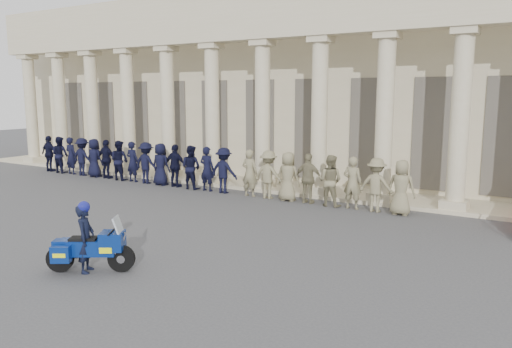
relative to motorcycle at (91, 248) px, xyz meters
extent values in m
plane|color=#424244|center=(-0.33, 2.61, -0.57)|extent=(90.00, 90.00, 0.00)
cube|color=#C3B592|center=(-0.33, 17.61, 3.93)|extent=(40.00, 10.00, 9.00)
cube|color=#C3B592|center=(-0.33, 11.41, -0.50)|extent=(40.00, 2.60, 0.15)
cube|color=#C3B592|center=(-0.33, 10.61, 6.22)|extent=(35.80, 1.00, 1.00)
cube|color=#C3B592|center=(-17.23, 10.61, -0.27)|extent=(0.90, 0.90, 0.30)
cylinder|color=#C3B592|center=(-17.23, 10.61, 2.68)|extent=(0.64, 0.64, 5.60)
cube|color=#C3B592|center=(-17.23, 10.61, 5.60)|extent=(0.85, 0.85, 0.24)
cube|color=#C3B592|center=(-14.63, 10.61, -0.27)|extent=(0.90, 0.90, 0.30)
cylinder|color=#C3B592|center=(-14.63, 10.61, 2.68)|extent=(0.64, 0.64, 5.60)
cube|color=#C3B592|center=(-14.63, 10.61, 5.60)|extent=(0.85, 0.85, 0.24)
cube|color=#C3B592|center=(-12.03, 10.61, -0.27)|extent=(0.90, 0.90, 0.30)
cylinder|color=#C3B592|center=(-12.03, 10.61, 2.68)|extent=(0.64, 0.64, 5.60)
cube|color=#C3B592|center=(-12.03, 10.61, 5.60)|extent=(0.85, 0.85, 0.24)
cube|color=#C3B592|center=(-9.43, 10.61, -0.27)|extent=(0.90, 0.90, 0.30)
cylinder|color=#C3B592|center=(-9.43, 10.61, 2.68)|extent=(0.64, 0.64, 5.60)
cube|color=#C3B592|center=(-9.43, 10.61, 5.60)|extent=(0.85, 0.85, 0.24)
cube|color=#C3B592|center=(-6.83, 10.61, -0.27)|extent=(0.90, 0.90, 0.30)
cylinder|color=#C3B592|center=(-6.83, 10.61, 2.68)|extent=(0.64, 0.64, 5.60)
cube|color=#C3B592|center=(-6.83, 10.61, 5.60)|extent=(0.85, 0.85, 0.24)
cube|color=#C3B592|center=(-4.23, 10.61, -0.27)|extent=(0.90, 0.90, 0.30)
cylinder|color=#C3B592|center=(-4.23, 10.61, 2.68)|extent=(0.64, 0.64, 5.60)
cube|color=#C3B592|center=(-4.23, 10.61, 5.60)|extent=(0.85, 0.85, 0.24)
cube|color=#C3B592|center=(-1.63, 10.61, -0.27)|extent=(0.90, 0.90, 0.30)
cylinder|color=#C3B592|center=(-1.63, 10.61, 2.68)|extent=(0.64, 0.64, 5.60)
cube|color=#C3B592|center=(-1.63, 10.61, 5.60)|extent=(0.85, 0.85, 0.24)
cube|color=#C3B592|center=(0.97, 10.61, -0.27)|extent=(0.90, 0.90, 0.30)
cylinder|color=#C3B592|center=(0.97, 10.61, 2.68)|extent=(0.64, 0.64, 5.60)
cube|color=#C3B592|center=(0.97, 10.61, 5.60)|extent=(0.85, 0.85, 0.24)
cube|color=#C3B592|center=(3.57, 10.61, -0.27)|extent=(0.90, 0.90, 0.30)
cylinder|color=#C3B592|center=(3.57, 10.61, 2.68)|extent=(0.64, 0.64, 5.60)
cube|color=#C3B592|center=(3.57, 10.61, 5.60)|extent=(0.85, 0.85, 0.24)
cube|color=#C3B592|center=(6.17, 10.61, -0.27)|extent=(0.90, 0.90, 0.30)
cylinder|color=#C3B592|center=(6.17, 10.61, 2.68)|extent=(0.64, 0.64, 5.60)
cube|color=#C3B592|center=(6.17, 10.61, 5.60)|extent=(0.85, 0.85, 0.24)
cube|color=black|center=(-15.93, 12.63, 1.98)|extent=(1.30, 0.12, 4.20)
cube|color=black|center=(-13.33, 12.63, 1.98)|extent=(1.30, 0.12, 4.20)
cube|color=black|center=(-10.73, 12.63, 1.98)|extent=(1.30, 0.12, 4.20)
cube|color=black|center=(-8.13, 12.63, 1.98)|extent=(1.30, 0.12, 4.20)
cube|color=black|center=(-5.53, 12.63, 1.98)|extent=(1.30, 0.12, 4.20)
cube|color=black|center=(-2.93, 12.63, 1.98)|extent=(1.30, 0.12, 4.20)
cube|color=black|center=(-0.33, 12.63, 1.98)|extent=(1.30, 0.12, 4.20)
cube|color=black|center=(2.27, 12.63, 1.98)|extent=(1.30, 0.12, 4.20)
cube|color=black|center=(4.87, 12.63, 1.98)|extent=(1.30, 0.12, 4.20)
cube|color=black|center=(7.47, 12.63, 1.98)|extent=(1.30, 0.12, 4.20)
imported|color=black|center=(-14.01, 9.28, 0.38)|extent=(1.12, 0.47, 1.91)
imported|color=black|center=(-13.14, 9.28, 0.38)|extent=(0.93, 0.72, 1.91)
imported|color=black|center=(-12.27, 9.28, 0.38)|extent=(0.70, 0.46, 1.91)
imported|color=black|center=(-11.40, 9.28, 0.38)|extent=(1.23, 0.71, 1.91)
imported|color=black|center=(-10.53, 9.28, 0.38)|extent=(0.93, 0.61, 1.91)
imported|color=black|center=(-9.66, 9.28, 0.38)|extent=(1.12, 0.47, 1.91)
imported|color=black|center=(-8.79, 9.28, 0.38)|extent=(0.93, 0.72, 1.91)
imported|color=black|center=(-7.92, 9.28, 0.38)|extent=(0.70, 0.46, 1.91)
imported|color=black|center=(-7.05, 9.28, 0.38)|extent=(1.23, 0.71, 1.91)
imported|color=black|center=(-6.18, 9.28, 0.38)|extent=(0.93, 0.61, 1.91)
imported|color=black|center=(-5.31, 9.28, 0.38)|extent=(1.12, 0.47, 1.91)
imported|color=black|center=(-4.44, 9.28, 0.38)|extent=(0.93, 0.72, 1.91)
imported|color=black|center=(-3.58, 9.28, 0.38)|extent=(0.70, 0.46, 1.91)
imported|color=black|center=(-2.71, 9.28, 0.38)|extent=(1.23, 0.71, 1.91)
imported|color=#7F7758|center=(-1.44, 9.28, 0.38)|extent=(0.70, 0.46, 1.91)
imported|color=#7F7758|center=(-0.57, 9.28, 0.38)|extent=(1.23, 0.71, 1.91)
imported|color=#7F7758|center=(0.30, 9.28, 0.38)|extent=(0.93, 0.61, 1.91)
imported|color=#7F7758|center=(1.17, 9.28, 0.38)|extent=(1.12, 0.47, 1.91)
imported|color=#7F7758|center=(2.04, 9.28, 0.38)|extent=(0.93, 0.72, 1.91)
imported|color=#7F7758|center=(2.91, 9.28, 0.38)|extent=(0.70, 0.46, 1.91)
imported|color=#7F7758|center=(3.78, 9.28, 0.38)|extent=(1.23, 0.71, 1.91)
imported|color=#7F7758|center=(4.65, 9.28, 0.38)|extent=(0.93, 0.61, 1.91)
cylinder|color=black|center=(0.59, 0.36, -0.26)|extent=(0.60, 0.44, 0.63)
cylinder|color=black|center=(-0.62, -0.39, -0.26)|extent=(0.60, 0.44, 0.63)
cube|color=navy|center=(0.03, 0.01, 0.02)|extent=(1.14, 0.92, 0.36)
cube|color=navy|center=(0.43, 0.26, 0.17)|extent=(0.71, 0.70, 0.43)
cube|color=silver|center=(0.43, 0.26, -0.05)|extent=(0.33, 0.35, 0.11)
cube|color=#B2BFCC|center=(0.57, 0.35, 0.49)|extent=(0.40, 0.48, 0.51)
cube|color=black|center=(-0.14, -0.09, 0.21)|extent=(0.70, 0.60, 0.10)
cube|color=navy|center=(-0.58, -0.36, 0.09)|extent=(0.45, 0.45, 0.21)
cube|color=navy|center=(-0.34, -0.57, -0.05)|extent=(0.47, 0.40, 0.38)
cube|color=#F5FB0D|center=(-0.34, -0.57, -0.05)|extent=(0.36, 0.34, 0.10)
cube|color=navy|center=(-0.66, -0.05, -0.05)|extent=(0.47, 0.40, 0.38)
cube|color=#F5FB0D|center=(-0.66, -0.05, -0.05)|extent=(0.36, 0.34, 0.10)
cylinder|color=silver|center=(-0.50, -0.04, -0.29)|extent=(0.54, 0.38, 0.10)
cylinder|color=black|center=(0.43, 0.26, 0.40)|extent=(0.38, 0.58, 0.03)
imported|color=black|center=(-0.10, -0.06, 0.23)|extent=(0.63, 0.70, 1.60)
sphere|color=navy|center=(-0.10, -0.06, 0.98)|extent=(0.28, 0.28, 0.28)
camera|label=1|loc=(9.06, -7.55, 3.55)|focal=35.00mm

